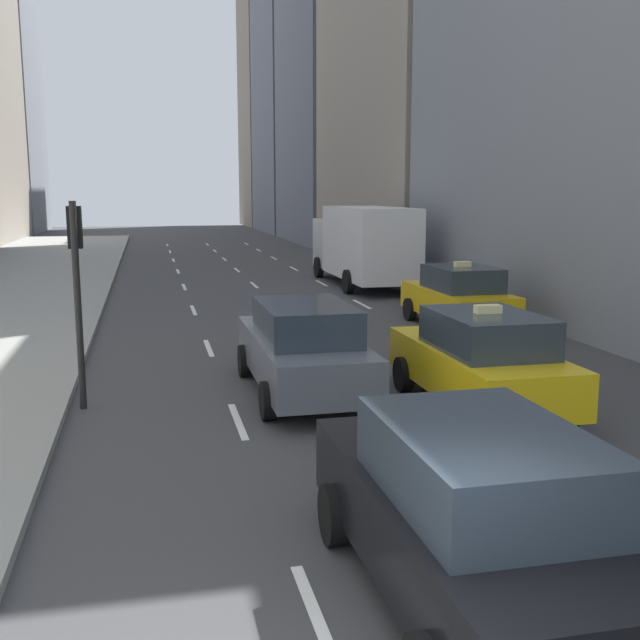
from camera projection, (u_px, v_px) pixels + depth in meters
name	position (u px, v px, depth m)	size (l,w,h in m)	color
sidewalk_left	(6.00, 287.00, 29.11)	(8.00, 66.00, 0.15)	gray
lane_markings	(266.00, 295.00, 27.40)	(5.72, 56.00, 0.01)	white
building_row_right	(353.00, 18.00, 48.38)	(6.00, 85.49, 35.05)	gray
taxi_lead	(481.00, 360.00, 12.93)	(2.02, 4.40, 1.87)	yellow
taxi_second	(459.00, 296.00, 20.71)	(2.02, 4.40, 1.87)	yellow
sedan_black_near	(471.00, 514.00, 6.72)	(2.02, 4.56, 1.77)	black
sedan_silver_behind	(303.00, 348.00, 13.89)	(2.02, 4.90, 1.75)	#565B66
box_truck	(362.00, 243.00, 29.77)	(2.58, 8.40, 3.15)	silver
traffic_light_pole	(77.00, 271.00, 12.79)	(0.24, 0.42, 3.60)	black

